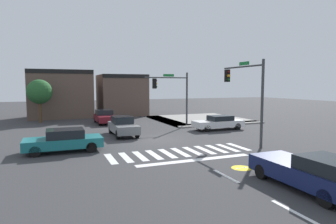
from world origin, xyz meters
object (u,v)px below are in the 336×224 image
object	(u,v)px
traffic_signal_northeast	(172,90)
car_white	(219,123)
car_teal	(64,140)
car_navy	(311,172)
car_gray	(123,126)
traffic_signal_southeast	(246,87)
car_maroon	(105,117)
roadside_tree	(39,92)

from	to	relation	value
traffic_signal_northeast	car_white	world-z (taller)	traffic_signal_northeast
traffic_signal_northeast	car_teal	bearing A→B (deg)	35.36
traffic_signal_northeast	car_navy	size ratio (longest dim) A/B	1.12
car_white	car_gray	size ratio (longest dim) A/B	1.09
traffic_signal_southeast	car_maroon	world-z (taller)	traffic_signal_southeast
traffic_signal_southeast	traffic_signal_northeast	size ratio (longest dim) A/B	1.08
car_white	car_navy	size ratio (longest dim) A/B	0.99
car_maroon	traffic_signal_southeast	bearing A→B (deg)	27.31
car_white	car_teal	distance (m)	14.19
car_gray	car_maroon	bearing A→B (deg)	-179.03
traffic_signal_northeast	roadside_tree	bearing A→B (deg)	-34.50
car_teal	car_navy	bearing A→B (deg)	129.52
car_maroon	roadside_tree	bearing A→B (deg)	-116.50
car_maroon	car_teal	xyz separation A→B (m)	(-4.58, -12.48, -0.01)
car_white	car_gray	distance (m)	8.89
car_white	car_navy	distance (m)	15.41
traffic_signal_northeast	car_navy	world-z (taller)	traffic_signal_northeast
traffic_signal_southeast	car_white	size ratio (longest dim) A/B	1.23
traffic_signal_northeast	car_navy	distance (m)	18.17
car_maroon	traffic_signal_northeast	bearing A→B (deg)	48.01
car_navy	car_gray	world-z (taller)	car_gray
car_navy	car_teal	bearing A→B (deg)	39.52
traffic_signal_southeast	car_navy	distance (m)	9.80
car_navy	car_teal	distance (m)	13.67
car_teal	roadside_tree	distance (m)	16.03
traffic_signal_southeast	car_navy	size ratio (longest dim) A/B	1.21
traffic_signal_southeast	car_maroon	xyz separation A→B (m)	(-7.44, 14.40, -3.28)
car_white	roadside_tree	xyz separation A→B (m)	(-15.48, 11.64, 2.69)
car_white	car_maroon	distance (m)	12.33
car_maroon	car_gray	size ratio (longest dim) A/B	1.00
traffic_signal_northeast	roadside_tree	size ratio (longest dim) A/B	1.13
traffic_signal_southeast	car_white	world-z (taller)	traffic_signal_southeast
car_navy	roadside_tree	world-z (taller)	roadside_tree
car_maroon	roadside_tree	size ratio (longest dim) A/B	0.90
traffic_signal_southeast	car_gray	world-z (taller)	traffic_signal_southeast
car_gray	car_navy	bearing A→B (deg)	14.91
car_navy	car_maroon	world-z (taller)	car_navy
traffic_signal_northeast	car_maroon	world-z (taller)	traffic_signal_northeast
car_teal	car_gray	distance (m)	6.46
traffic_signal_northeast	car_gray	xyz separation A→B (m)	(-5.60, -2.90, -2.86)
car_white	car_teal	bearing A→B (deg)	-163.36
car_white	car_gray	xyz separation A→B (m)	(-8.88, 0.35, 0.10)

